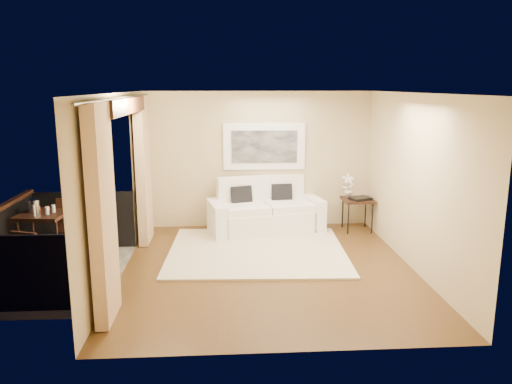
{
  "coord_description": "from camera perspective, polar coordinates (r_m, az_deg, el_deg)",
  "views": [
    {
      "loc": [
        -0.67,
        -7.34,
        2.81
      ],
      "look_at": [
        -0.14,
        0.84,
        1.05
      ],
      "focal_mm": 35.0,
      "sensor_mm": 36.0,
      "label": 1
    }
  ],
  "objects": [
    {
      "name": "glass_a",
      "position": [
        8.41,
        -22.79,
        -1.98
      ],
      "size": [
        0.06,
        0.06,
        0.12
      ],
      "primitive_type": "cylinder",
      "color": "silver",
      "rests_on": "bistro_table"
    },
    {
      "name": "bistro_table",
      "position": [
        8.57,
        -23.14,
        -2.73
      ],
      "size": [
        0.79,
        0.79,
        0.84
      ],
      "rotation": [
        0.0,
        0.0,
        -0.12
      ],
      "color": "black",
      "rests_on": "balcony"
    },
    {
      "name": "balcony",
      "position": [
        8.23,
        -22.35,
        -7.49
      ],
      "size": [
        1.81,
        2.6,
        1.17
      ],
      "color": "#605B56",
      "rests_on": "ground"
    },
    {
      "name": "floor",
      "position": [
        7.89,
        1.42,
        -8.76
      ],
      "size": [
        5.0,
        5.0,
        0.0
      ],
      "primitive_type": "plane",
      "color": "#563919",
      "rests_on": "ground"
    },
    {
      "name": "rug",
      "position": [
        8.62,
        0.1,
        -6.77
      ],
      "size": [
        3.1,
        2.74,
        0.04
      ],
      "primitive_type": "cube",
      "rotation": [
        0.0,
        0.0,
        -0.05
      ],
      "color": "beige",
      "rests_on": "floor"
    },
    {
      "name": "room_shell",
      "position": [
        7.49,
        -15.16,
        9.48
      ],
      "size": [
        5.0,
        6.4,
        5.0
      ],
      "color": "white",
      "rests_on": "ground"
    },
    {
      "name": "orchid",
      "position": [
        9.98,
        10.49,
        0.71
      ],
      "size": [
        0.26,
        0.18,
        0.47
      ],
      "primitive_type": "imported",
      "rotation": [
        0.0,
        0.0,
        0.06
      ],
      "color": "white",
      "rests_on": "side_table"
    },
    {
      "name": "candle",
      "position": [
        8.66,
        -22.73,
        -1.77
      ],
      "size": [
        0.06,
        0.06,
        0.07
      ],
      "primitive_type": "cylinder",
      "color": "red",
      "rests_on": "bistro_table"
    },
    {
      "name": "balcony_chair_near",
      "position": [
        7.34,
        -25.24,
        -7.23
      ],
      "size": [
        0.5,
        0.51,
        0.91
      ],
      "rotation": [
        0.0,
        0.0,
        -0.34
      ],
      "color": "black",
      "rests_on": "balcony"
    },
    {
      "name": "curtains",
      "position": [
        7.63,
        -14.52,
        0.57
      ],
      "size": [
        0.16,
        4.8,
        2.64
      ],
      "color": "#D7AF84",
      "rests_on": "ground"
    },
    {
      "name": "vase",
      "position": [
        8.36,
        -24.02,
        -1.97
      ],
      "size": [
        0.04,
        0.04,
        0.18
      ],
      "primitive_type": "cylinder",
      "color": "white",
      "rests_on": "bistro_table"
    },
    {
      "name": "sofa",
      "position": [
        9.78,
        1.0,
        -2.34
      ],
      "size": [
        2.32,
        1.36,
        1.04
      ],
      "rotation": [
        0.0,
        0.0,
        0.21
      ],
      "color": "white",
      "rests_on": "floor"
    },
    {
      "name": "glass_b",
      "position": [
        8.52,
        -22.15,
        -1.77
      ],
      "size": [
        0.06,
        0.06,
        0.12
      ],
      "primitive_type": "cylinder",
      "color": "white",
      "rests_on": "bistro_table"
    },
    {
      "name": "ice_bucket",
      "position": [
        8.64,
        -24.02,
        -1.47
      ],
      "size": [
        0.18,
        0.18,
        0.2
      ],
      "primitive_type": "cylinder",
      "color": "silver",
      "rests_on": "bistro_table"
    },
    {
      "name": "artwork",
      "position": [
        9.91,
        0.95,
        5.21
      ],
      "size": [
        1.62,
        0.07,
        0.92
      ],
      "color": "white",
      "rests_on": "room_shell"
    },
    {
      "name": "side_table",
      "position": [
        9.95,
        11.55,
        -1.09
      ],
      "size": [
        0.59,
        0.59,
        0.64
      ],
      "rotation": [
        0.0,
        0.0,
        0.0
      ],
      "color": "black",
      "rests_on": "floor"
    },
    {
      "name": "balcony_chair_far",
      "position": [
        8.91,
        -20.2,
        -3.16
      ],
      "size": [
        0.44,
        0.44,
        1.0
      ],
      "rotation": [
        0.0,
        0.0,
        3.16
      ],
      "color": "black",
      "rests_on": "balcony"
    },
    {
      "name": "tray",
      "position": [
        9.87,
        11.84,
        -0.71
      ],
      "size": [
        0.46,
        0.4,
        0.05
      ],
      "primitive_type": "cube",
      "rotation": [
        0.0,
        0.0,
        0.38
      ],
      "color": "black",
      "rests_on": "side_table"
    }
  ]
}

